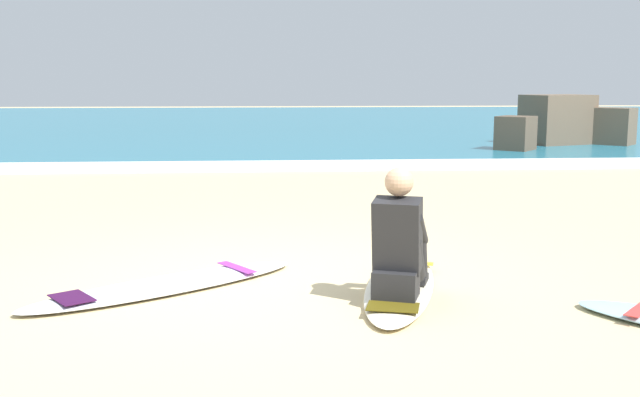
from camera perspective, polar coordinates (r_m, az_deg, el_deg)
The scene contains 7 objects.
ground_plane at distance 6.21m, azimuth -4.46°, elevation -6.44°, with size 80.00×80.00×0.00m, color #CCB584.
sea at distance 27.66m, azimuth -4.28°, elevation 5.70°, with size 80.00×28.00×0.10m, color teal.
breaking_foam at distance 14.00m, azimuth -4.33°, elevation 2.46°, with size 80.00×0.90×0.11m, color white.
surfboard_main at distance 6.03m, azimuth 6.08°, elevation -6.57°, with size 1.04×2.22×0.08m.
surfer_seated at distance 5.61m, azimuth 6.00°, elevation -3.54°, with size 0.55×0.77×0.95m.
surfboard_spare_near at distance 6.14m, azimuth -11.59°, elevation -6.42°, with size 2.25×1.79×0.08m.
rock_outcrop_distant at distance 18.99m, azimuth 18.04°, elevation 5.32°, with size 3.87×2.76×1.27m.
Camera 1 is at (0.04, -5.98, 1.65)m, focal length 42.33 mm.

